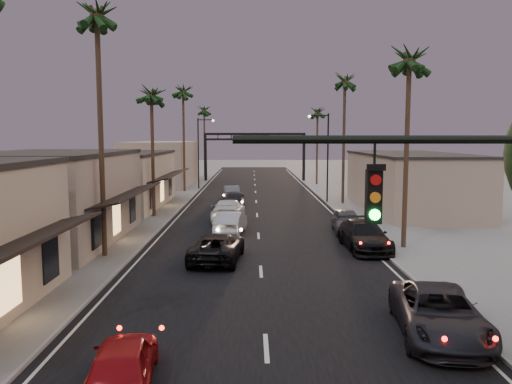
{
  "coord_description": "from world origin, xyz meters",
  "views": [
    {
      "loc": [
        -0.45,
        -5.13,
        6.65
      ],
      "look_at": [
        -0.13,
        32.41,
        2.5
      ],
      "focal_mm": 35.0,
      "sensor_mm": 36.0,
      "label": 1
    }
  ],
  "objects_px": {
    "streetlight_left": "(200,148)",
    "palm_ld": "(183,88)",
    "palm_ra": "(410,53)",
    "arch": "(255,144)",
    "streetlight_right": "(325,150)",
    "palm_lb": "(96,8)",
    "palm_lc": "(151,90)",
    "oncoming_silver": "(231,223)",
    "curbside_black": "(364,236)",
    "palm_rc": "(318,109)",
    "curbside_near": "(439,313)",
    "palm_rb": "(345,77)",
    "oncoming_pickup": "(217,247)",
    "palm_far": "(204,108)",
    "oncoming_red": "(123,362)"
  },
  "relations": [
    {
      "from": "streetlight_left",
      "to": "palm_ld",
      "type": "xyz_separation_m",
      "value": [
        -1.68,
        -3.0,
        7.09
      ]
    },
    {
      "from": "palm_ra",
      "to": "arch",
      "type": "bearing_deg",
      "value": 100.59
    },
    {
      "from": "palm_ld",
      "to": "palm_ra",
      "type": "height_order",
      "value": "palm_ld"
    },
    {
      "from": "streetlight_right",
      "to": "palm_ld",
      "type": "distance_m",
      "value": 19.78
    },
    {
      "from": "palm_lb",
      "to": "palm_lc",
      "type": "distance_m",
      "value": 14.3
    },
    {
      "from": "oncoming_silver",
      "to": "curbside_black",
      "type": "relative_size",
      "value": 0.83
    },
    {
      "from": "streetlight_right",
      "to": "palm_rc",
      "type": "relative_size",
      "value": 0.74
    },
    {
      "from": "curbside_near",
      "to": "palm_ld",
      "type": "bearing_deg",
      "value": 116.01
    },
    {
      "from": "arch",
      "to": "palm_lc",
      "type": "height_order",
      "value": "palm_lc"
    },
    {
      "from": "palm_rb",
      "to": "oncoming_pickup",
      "type": "relative_size",
      "value": 2.61
    },
    {
      "from": "palm_far",
      "to": "oncoming_pickup",
      "type": "bearing_deg",
      "value": -83.98
    },
    {
      "from": "curbside_black",
      "to": "palm_rb",
      "type": "bearing_deg",
      "value": 81.07
    },
    {
      "from": "palm_ld",
      "to": "palm_rc",
      "type": "relative_size",
      "value": 1.16
    },
    {
      "from": "palm_lc",
      "to": "oncoming_silver",
      "type": "relative_size",
      "value": 2.57
    },
    {
      "from": "streetlight_left",
      "to": "palm_far",
      "type": "relative_size",
      "value": 0.68
    },
    {
      "from": "arch",
      "to": "curbside_black",
      "type": "bearing_deg",
      "value": -82.36
    },
    {
      "from": "palm_ra",
      "to": "oncoming_silver",
      "type": "bearing_deg",
      "value": 155.41
    },
    {
      "from": "palm_lb",
      "to": "oncoming_silver",
      "type": "relative_size",
      "value": 3.2
    },
    {
      "from": "palm_lb",
      "to": "palm_lc",
      "type": "height_order",
      "value": "palm_lb"
    },
    {
      "from": "palm_lc",
      "to": "oncoming_pickup",
      "type": "bearing_deg",
      "value": -66.98
    },
    {
      "from": "palm_ld",
      "to": "curbside_near",
      "type": "relative_size",
      "value": 2.47
    },
    {
      "from": "palm_ra",
      "to": "curbside_near",
      "type": "distance_m",
      "value": 17.1
    },
    {
      "from": "curbside_black",
      "to": "palm_ld",
      "type": "bearing_deg",
      "value": 113.23
    },
    {
      "from": "palm_lc",
      "to": "curbside_near",
      "type": "height_order",
      "value": "palm_lc"
    },
    {
      "from": "palm_ra",
      "to": "palm_rb",
      "type": "bearing_deg",
      "value": 90.0
    },
    {
      "from": "arch",
      "to": "palm_lb",
      "type": "relative_size",
      "value": 1.0
    },
    {
      "from": "oncoming_silver",
      "to": "curbside_black",
      "type": "bearing_deg",
      "value": 155.74
    },
    {
      "from": "streetlight_right",
      "to": "curbside_near",
      "type": "relative_size",
      "value": 1.57
    },
    {
      "from": "palm_rb",
      "to": "curbside_black",
      "type": "height_order",
      "value": "palm_rb"
    },
    {
      "from": "palm_lb",
      "to": "palm_far",
      "type": "distance_m",
      "value": 56.03
    },
    {
      "from": "palm_rb",
      "to": "curbside_near",
      "type": "bearing_deg",
      "value": -94.85
    },
    {
      "from": "palm_rc",
      "to": "oncoming_pickup",
      "type": "height_order",
      "value": "palm_rc"
    },
    {
      "from": "palm_rc",
      "to": "streetlight_left",
      "type": "bearing_deg",
      "value": -158.86
    },
    {
      "from": "oncoming_pickup",
      "to": "curbside_near",
      "type": "distance_m",
      "value": 13.09
    },
    {
      "from": "palm_rc",
      "to": "oncoming_silver",
      "type": "bearing_deg",
      "value": -106.61
    },
    {
      "from": "palm_ra",
      "to": "palm_far",
      "type": "relative_size",
      "value": 1.0
    },
    {
      "from": "palm_lc",
      "to": "palm_ra",
      "type": "relative_size",
      "value": 0.92
    },
    {
      "from": "palm_rc",
      "to": "curbside_near",
      "type": "height_order",
      "value": "palm_rc"
    },
    {
      "from": "palm_ra",
      "to": "palm_rb",
      "type": "relative_size",
      "value": 0.93
    },
    {
      "from": "palm_lc",
      "to": "palm_rc",
      "type": "bearing_deg",
      "value": 58.44
    },
    {
      "from": "palm_far",
      "to": "oncoming_red",
      "type": "height_order",
      "value": "palm_far"
    },
    {
      "from": "oncoming_red",
      "to": "oncoming_pickup",
      "type": "bearing_deg",
      "value": -103.15
    },
    {
      "from": "palm_ld",
      "to": "curbside_near",
      "type": "distance_m",
      "value": 47.81
    },
    {
      "from": "palm_far",
      "to": "oncoming_red",
      "type": "xyz_separation_m",
      "value": [
        4.42,
        -70.45,
        -10.73
      ]
    },
    {
      "from": "oncoming_silver",
      "to": "palm_rb",
      "type": "bearing_deg",
      "value": -117.2
    },
    {
      "from": "palm_rb",
      "to": "palm_lb",
      "type": "bearing_deg",
      "value": -128.02
    },
    {
      "from": "palm_ld",
      "to": "palm_rc",
      "type": "bearing_deg",
      "value": 27.62
    },
    {
      "from": "oncoming_red",
      "to": "palm_far",
      "type": "bearing_deg",
      "value": -93.0
    },
    {
      "from": "palm_lb",
      "to": "palm_ld",
      "type": "xyz_separation_m",
      "value": [
        0.0,
        33.0,
        -0.97
      ]
    },
    {
      "from": "arch",
      "to": "palm_ra",
      "type": "bearing_deg",
      "value": -79.41
    }
  ]
}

